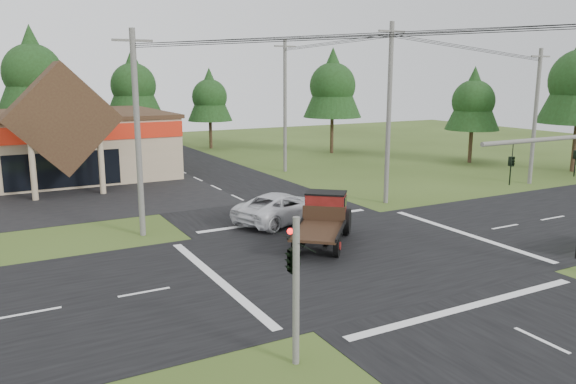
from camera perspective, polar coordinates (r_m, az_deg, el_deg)
ground at (r=26.68m, az=7.00°, el=-6.28°), size 120.00×120.00×0.00m
road_ns at (r=26.67m, az=7.00°, el=-6.26°), size 12.00×120.00×0.02m
road_ew at (r=26.67m, az=7.00°, el=-6.26°), size 120.00×12.00×0.02m
parking_apron at (r=40.42m, az=-26.68°, el=-1.22°), size 28.00×14.00×0.02m
traffic_signal_corner at (r=15.87m, az=0.52°, el=-5.47°), size 0.53×2.48×4.40m
utility_pole_nw at (r=29.51m, az=-15.04°, el=5.85°), size 2.00×0.30×10.50m
utility_pole_ne at (r=36.66m, az=10.21°, el=7.94°), size 2.00×0.30×11.50m
utility_pole_far at (r=46.73m, az=23.83°, el=7.12°), size 2.00×0.30×10.20m
utility_pole_n at (r=48.38m, az=-0.31°, el=8.83°), size 2.00×0.30×11.20m
tree_row_c at (r=61.76m, az=-24.52°, el=11.20°), size 7.28×7.28×13.13m
tree_row_d at (r=64.31m, az=-15.45°, el=10.61°), size 6.16×6.16×11.11m
tree_row_e at (r=64.77m, az=-7.97°, el=9.73°), size 5.04×5.04×9.09m
tree_side_ne at (r=60.31m, az=4.56°, el=10.93°), size 6.16×6.16×11.11m
tree_side_e_near at (r=56.23m, az=18.33°, el=8.96°), size 5.04×5.04×9.09m
antique_flatbed_truck at (r=27.61m, az=3.49°, el=-2.91°), size 5.59×5.96×2.48m
white_pickup at (r=31.98m, az=-0.61°, el=-1.57°), size 6.69×4.77×1.69m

